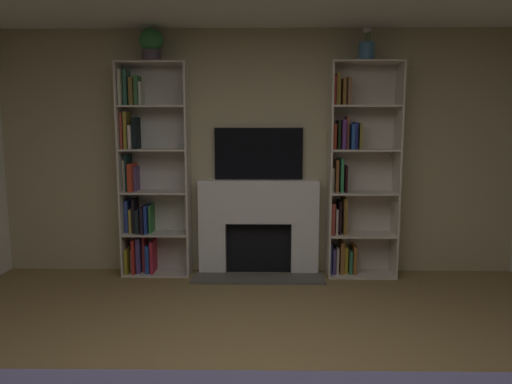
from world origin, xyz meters
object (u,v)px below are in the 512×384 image
(potted_plant, at_px, (151,44))
(bookshelf_left, at_px, (148,178))
(fireplace, at_px, (259,225))
(bookshelf_right, at_px, (354,176))
(vase_with_flowers, at_px, (367,50))
(tv, at_px, (259,154))

(potted_plant, bearing_deg, bookshelf_left, 155.67)
(potted_plant, bearing_deg, fireplace, 2.31)
(fireplace, distance_m, potted_plant, 2.15)
(bookshelf_right, distance_m, vase_with_flowers, 1.26)
(tv, distance_m, vase_with_flowers, 1.50)
(bookshelf_right, xyz_separation_m, potted_plant, (-2.07, -0.03, 1.33))
(fireplace, relative_size, potted_plant, 4.09)
(tv, bearing_deg, bookshelf_left, -176.10)
(bookshelf_right, bearing_deg, bookshelf_left, 179.85)
(tv, bearing_deg, potted_plant, -173.64)
(bookshelf_left, bearing_deg, vase_with_flowers, -1.01)
(fireplace, height_order, bookshelf_right, bookshelf_right)
(bookshelf_right, bearing_deg, potted_plant, -179.04)
(vase_with_flowers, bearing_deg, potted_plant, -179.98)
(bookshelf_left, height_order, vase_with_flowers, vase_with_flowers)
(bookshelf_left, bearing_deg, fireplace, 0.15)
(bookshelf_left, height_order, bookshelf_right, same)
(bookshelf_left, xyz_separation_m, vase_with_flowers, (2.24, -0.04, 1.29))
(fireplace, distance_m, vase_with_flowers, 2.09)
(fireplace, bearing_deg, vase_with_flowers, -2.27)
(tv, distance_m, bookshelf_right, 1.02)
(tv, height_order, vase_with_flowers, vase_with_flowers)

